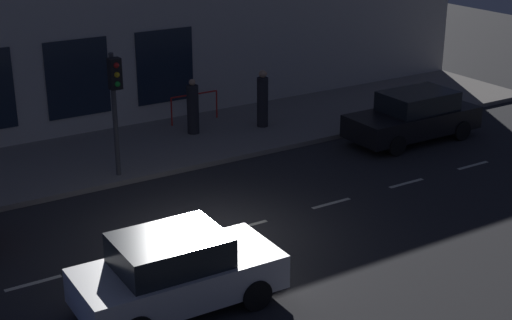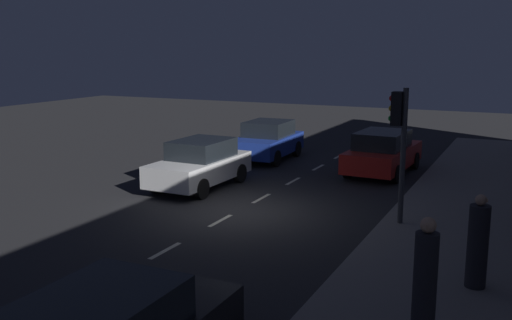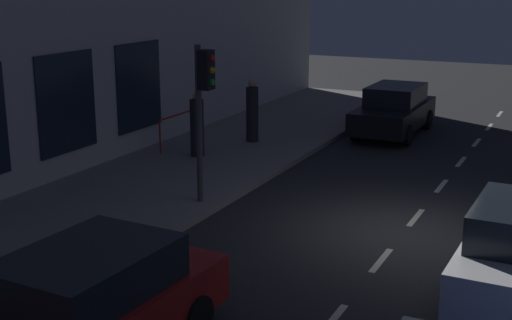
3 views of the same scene
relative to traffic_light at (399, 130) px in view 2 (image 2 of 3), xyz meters
name	(u,v)px [view 2 (image 2 of 3)]	position (x,y,z in m)	size (l,w,h in m)	color
ground_plane	(237,211)	(-4.36, -0.41, -2.54)	(60.00, 60.00, 0.00)	#28282B
sidewalk	(471,240)	(1.89, -0.41, -2.46)	(4.50, 32.00, 0.15)	gray
lane_centre_line	(220,221)	(-4.36, -1.41, -2.53)	(0.12, 27.20, 0.01)	beige
traffic_light	(399,130)	(0.00, 0.00, 0.00)	(0.48, 0.32, 3.45)	#424244
parked_car_0	(383,152)	(-1.87, 6.36, -1.75)	(2.08, 4.48, 1.58)	red
parked_car_1	(200,164)	(-6.81, 1.66, -1.75)	(1.95, 4.05, 1.58)	silver
parked_car_3	(267,140)	(-6.83, 7.08, -1.75)	(2.05, 3.92, 1.58)	#1E389E
pedestrian_0	(478,245)	(2.26, -3.48, -1.56)	(0.40, 0.40, 1.79)	#232328
pedestrian_1	(425,280)	(1.69, -5.76, -1.50)	(0.45, 0.45, 1.89)	#232328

